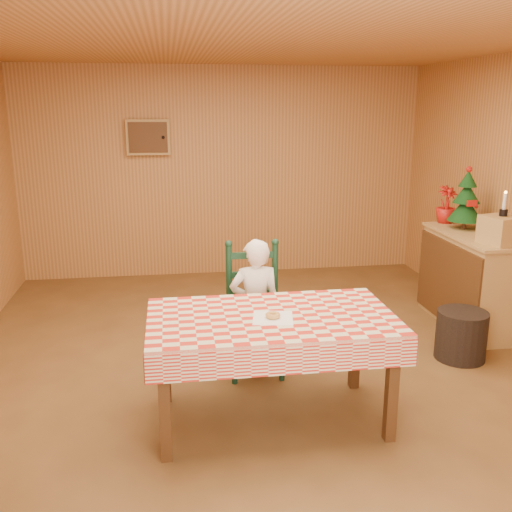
{
  "coord_description": "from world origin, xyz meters",
  "views": [
    {
      "loc": [
        -0.67,
        -4.18,
        2.13
      ],
      "look_at": [
        0.0,
        0.2,
        0.95
      ],
      "focal_mm": 40.0,
      "sensor_mm": 36.0,
      "label": 1
    }
  ],
  "objects_px": {
    "shelf_unit": "(471,280)",
    "crate": "(501,230)",
    "dining_table": "(271,327)",
    "storage_bin": "(461,335)",
    "seated_child": "(255,308)",
    "christmas_tree": "(466,201)",
    "ladder_chair": "(254,312)"
  },
  "relations": [
    {
      "from": "ladder_chair",
      "to": "dining_table",
      "type": "bearing_deg",
      "value": -90.0
    },
    {
      "from": "ladder_chair",
      "to": "storage_bin",
      "type": "relative_size",
      "value": 2.53
    },
    {
      "from": "christmas_tree",
      "to": "storage_bin",
      "type": "xyz_separation_m",
      "value": [
        -0.47,
        -0.97,
        -1.0
      ]
    },
    {
      "from": "dining_table",
      "to": "shelf_unit",
      "type": "bearing_deg",
      "value": 32.72
    },
    {
      "from": "dining_table",
      "to": "storage_bin",
      "type": "distance_m",
      "value": 1.99
    },
    {
      "from": "seated_child",
      "to": "dining_table",
      "type": "bearing_deg",
      "value": 90.0
    },
    {
      "from": "shelf_unit",
      "to": "crate",
      "type": "height_order",
      "value": "crate"
    },
    {
      "from": "dining_table",
      "to": "ladder_chair",
      "type": "distance_m",
      "value": 0.81
    },
    {
      "from": "ladder_chair",
      "to": "crate",
      "type": "distance_m",
      "value": 2.34
    },
    {
      "from": "ladder_chair",
      "to": "shelf_unit",
      "type": "bearing_deg",
      "value": 16.3
    },
    {
      "from": "crate",
      "to": "storage_bin",
      "type": "height_order",
      "value": "crate"
    },
    {
      "from": "ladder_chair",
      "to": "shelf_unit",
      "type": "height_order",
      "value": "ladder_chair"
    },
    {
      "from": "shelf_unit",
      "to": "storage_bin",
      "type": "distance_m",
      "value": 0.89
    },
    {
      "from": "dining_table",
      "to": "shelf_unit",
      "type": "xyz_separation_m",
      "value": [
        2.25,
        1.44,
        -0.22
      ]
    },
    {
      "from": "ladder_chair",
      "to": "seated_child",
      "type": "distance_m",
      "value": 0.08
    },
    {
      "from": "ladder_chair",
      "to": "crate",
      "type": "xyz_separation_m",
      "value": [
        2.26,
        0.26,
        0.55
      ]
    },
    {
      "from": "ladder_chair",
      "to": "storage_bin",
      "type": "xyz_separation_m",
      "value": [
        1.79,
        -0.06,
        -0.29
      ]
    },
    {
      "from": "shelf_unit",
      "to": "ladder_chair",
      "type": "bearing_deg",
      "value": -163.7
    },
    {
      "from": "christmas_tree",
      "to": "seated_child",
      "type": "bearing_deg",
      "value": -156.87
    },
    {
      "from": "christmas_tree",
      "to": "storage_bin",
      "type": "height_order",
      "value": "christmas_tree"
    },
    {
      "from": "seated_child",
      "to": "storage_bin",
      "type": "distance_m",
      "value": 1.82
    },
    {
      "from": "dining_table",
      "to": "crate",
      "type": "height_order",
      "value": "crate"
    },
    {
      "from": "dining_table",
      "to": "crate",
      "type": "bearing_deg",
      "value": 24.83
    },
    {
      "from": "shelf_unit",
      "to": "storage_bin",
      "type": "relative_size",
      "value": 2.91
    },
    {
      "from": "christmas_tree",
      "to": "storage_bin",
      "type": "distance_m",
      "value": 1.46
    },
    {
      "from": "ladder_chair",
      "to": "seated_child",
      "type": "bearing_deg",
      "value": -90.0
    },
    {
      "from": "seated_child",
      "to": "christmas_tree",
      "type": "relative_size",
      "value": 1.81
    },
    {
      "from": "seated_child",
      "to": "christmas_tree",
      "type": "distance_m",
      "value": 2.54
    },
    {
      "from": "dining_table",
      "to": "christmas_tree",
      "type": "height_order",
      "value": "christmas_tree"
    },
    {
      "from": "crate",
      "to": "christmas_tree",
      "type": "relative_size",
      "value": 0.48
    },
    {
      "from": "shelf_unit",
      "to": "christmas_tree",
      "type": "relative_size",
      "value": 2.0
    },
    {
      "from": "ladder_chair",
      "to": "shelf_unit",
      "type": "distance_m",
      "value": 2.34
    }
  ]
}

